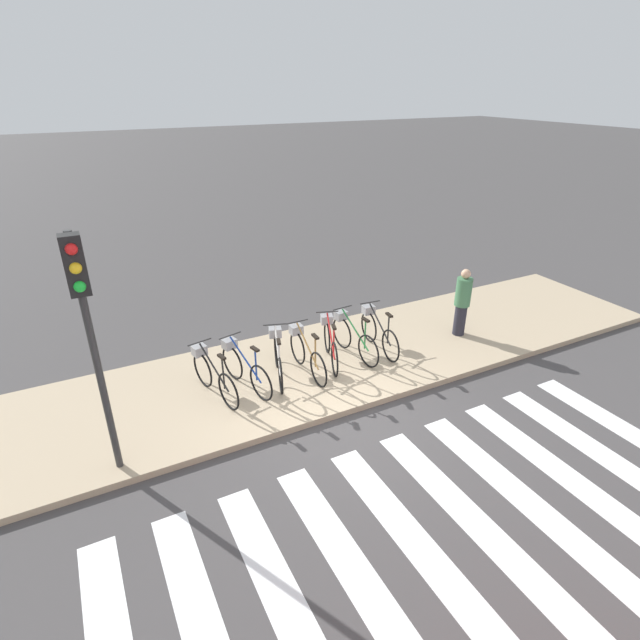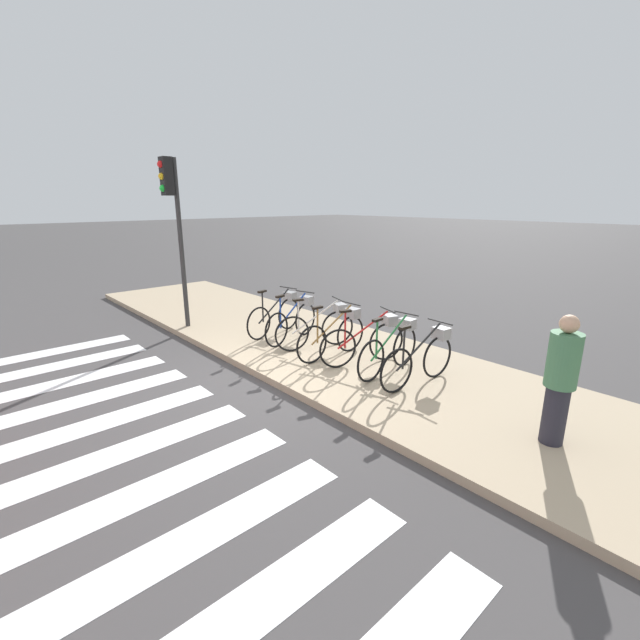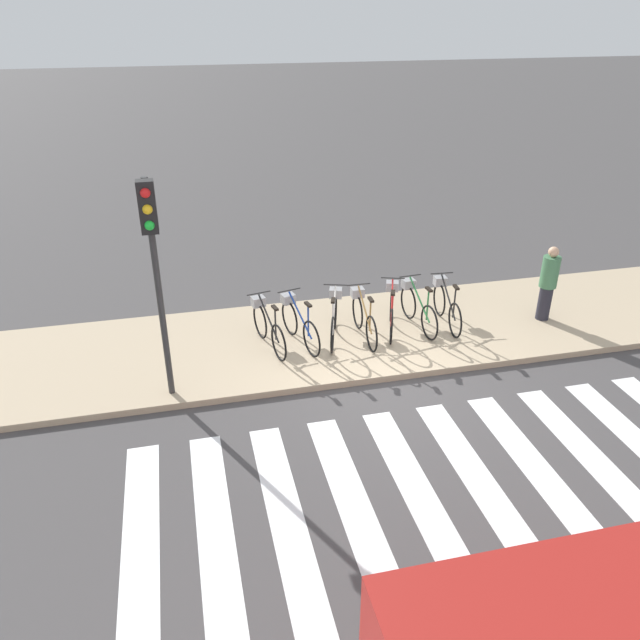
% 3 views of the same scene
% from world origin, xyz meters
% --- Properties ---
extents(ground_plane, '(120.00, 120.00, 0.00)m').
position_xyz_m(ground_plane, '(0.00, 0.00, 0.00)').
color(ground_plane, '#423F3F').
extents(sidewalk, '(16.91, 3.29, 0.12)m').
position_xyz_m(sidewalk, '(0.00, 1.64, 0.06)').
color(sidewalk, tan).
rests_on(sidewalk, ground_plane).
extents(road_crosswalk, '(8.55, 8.00, 0.01)m').
position_xyz_m(road_crosswalk, '(-0.00, -4.84, 0.00)').
color(road_crosswalk, silver).
rests_on(road_crosswalk, ground_plane).
extents(parked_bicycle_0, '(0.52, 1.59, 0.99)m').
position_xyz_m(parked_bicycle_0, '(-1.80, 1.53, 0.56)').
color(parked_bicycle_0, black).
rests_on(parked_bicycle_0, sidewalk).
extents(parked_bicycle_1, '(0.55, 1.58, 0.99)m').
position_xyz_m(parked_bicycle_1, '(-1.22, 1.53, 0.56)').
color(parked_bicycle_1, black).
rests_on(parked_bicycle_1, sidewalk).
extents(parked_bicycle_2, '(0.63, 1.55, 0.99)m').
position_xyz_m(parked_bicycle_2, '(-0.52, 1.58, 0.56)').
color(parked_bicycle_2, black).
rests_on(parked_bicycle_2, sidewalk).
extents(parked_bicycle_3, '(0.46, 1.62, 0.99)m').
position_xyz_m(parked_bicycle_3, '(0.02, 1.48, 0.56)').
color(parked_bicycle_3, black).
rests_on(parked_bicycle_3, sidewalk).
extents(parked_bicycle_4, '(0.65, 1.54, 0.99)m').
position_xyz_m(parked_bicycle_4, '(0.65, 1.64, 0.56)').
color(parked_bicycle_4, black).
rests_on(parked_bicycle_4, sidewalk).
extents(parked_bicycle_5, '(0.46, 1.62, 0.99)m').
position_xyz_m(parked_bicycle_5, '(1.17, 1.65, 0.56)').
color(parked_bicycle_5, black).
rests_on(parked_bicycle_5, sidewalk).
extents(parked_bicycle_6, '(0.46, 1.62, 0.99)m').
position_xyz_m(parked_bicycle_6, '(1.77, 1.63, 0.56)').
color(parked_bicycle_6, black).
rests_on(parked_bicycle_6, sidewalk).
extents(pedestrian, '(0.34, 0.34, 1.54)m').
position_xyz_m(pedestrian, '(3.78, 1.35, 0.92)').
color(pedestrian, '#23232D').
rests_on(pedestrian, sidewalk).
extents(traffic_light, '(0.24, 0.40, 3.57)m').
position_xyz_m(traffic_light, '(-3.59, 0.24, 2.68)').
color(traffic_light, '#2D2D2D').
rests_on(traffic_light, sidewalk).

